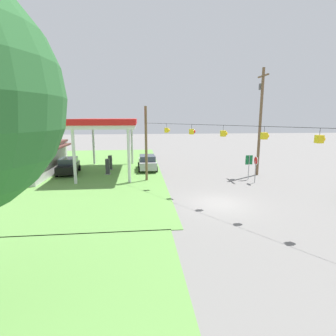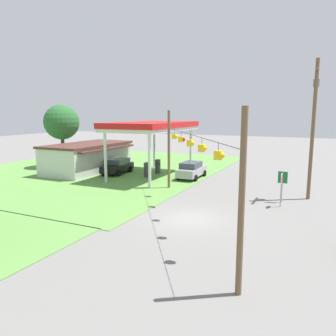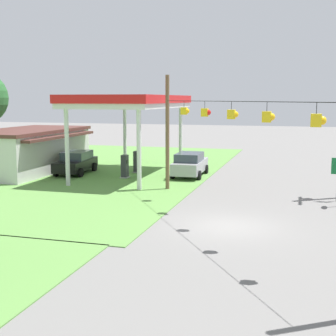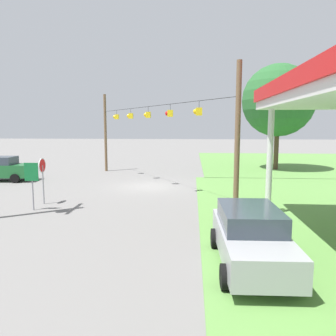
{
  "view_description": "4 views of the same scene",
  "coord_description": "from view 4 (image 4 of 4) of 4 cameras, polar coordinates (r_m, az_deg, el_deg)",
  "views": [
    {
      "loc": [
        -17.22,
        5.58,
        6.0
      ],
      "look_at": [
        5.86,
        3.1,
        1.51
      ],
      "focal_mm": 28.0,
      "sensor_mm": 36.0,
      "label": 1
    },
    {
      "loc": [
        -18.99,
        -7.52,
        6.77
      ],
      "look_at": [
        4.67,
        3.74,
        2.38
      ],
      "focal_mm": 35.0,
      "sensor_mm": 36.0,
      "label": 2
    },
    {
      "loc": [
        -20.04,
        -2.93,
        5.58
      ],
      "look_at": [
        2.79,
        3.61,
        2.07
      ],
      "focal_mm": 50.0,
      "sensor_mm": 36.0,
      "label": 3
    },
    {
      "loc": [
        22.27,
        3.01,
        4.22
      ],
      "look_at": [
        4.87,
        1.71,
        1.95
      ],
      "focal_mm": 35.0,
      "sensor_mm": 36.0,
      "label": 4
    }
  ],
  "objects": [
    {
      "name": "grass_verge_opposite_corner",
      "position": [
        40.63,
        22.9,
        0.9
      ],
      "size": [
        24.0,
        24.0,
        0.04
      ],
      "primitive_type": "cube",
      "color": "#5B8E42",
      "rests_on": "ground"
    },
    {
      "name": "route_sign",
      "position": [
        17.53,
        -22.65,
        -1.39
      ],
      "size": [
        0.1,
        0.7,
        2.4
      ],
      "color": "gray",
      "rests_on": "ground"
    },
    {
      "name": "car_at_pumps_front",
      "position": [
        10.35,
        14.18,
        -11.45
      ],
      "size": [
        4.75,
        2.21,
        1.75
      ],
      "rotation": [
        0.0,
        0.0,
        0.03
      ],
      "color": "#9E9EA3",
      "rests_on": "ground"
    },
    {
      "name": "car_on_crossroad",
      "position": [
        28.1,
        -27.19,
        -0.05
      ],
      "size": [
        2.36,
        4.87,
        1.87
      ],
      "rotation": [
        0.0,
        0.0,
        1.64
      ],
      "color": "#1E602D",
      "rests_on": "ground"
    },
    {
      "name": "tree_west_verge",
      "position": [
        32.95,
        18.66,
        11.06
      ],
      "size": [
        6.74,
        6.74,
        9.92
      ],
      "color": "#4C3828",
      "rests_on": "ground"
    },
    {
      "name": "signal_span_gantry",
      "position": [
        22.47,
        -3.49,
        6.66
      ],
      "size": [
        15.25,
        10.24,
        7.03
      ],
      "color": "brown",
      "rests_on": "ground"
    },
    {
      "name": "ground_plane",
      "position": [
        22.86,
        -3.37,
        -3.23
      ],
      "size": [
        160.0,
        160.0,
        0.0
      ],
      "primitive_type": "plane",
      "color": "slate"
    },
    {
      "name": "stop_sign_roadside",
      "position": [
        18.74,
        -21.02,
        -0.45
      ],
      "size": [
        0.8,
        0.08,
        2.5
      ],
      "rotation": [
        0.0,
        0.0,
        3.14
      ],
      "color": "#99999E",
      "rests_on": "ground"
    }
  ]
}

